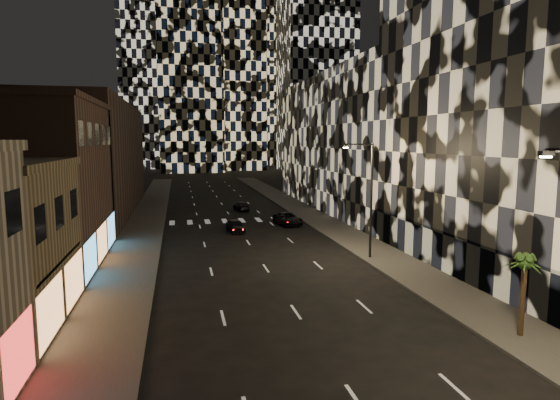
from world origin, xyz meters
name	(u,v)px	position (x,y,z in m)	size (l,w,h in m)	color
sidewalk_left	(145,223)	(-10.00, 50.00, 0.07)	(4.00, 120.00, 0.15)	#47443F
sidewalk_right	(315,217)	(10.00, 50.00, 0.07)	(4.00, 120.00, 0.15)	#47443F
curb_left	(164,223)	(-7.90, 50.00, 0.07)	(0.20, 120.00, 0.15)	#4C4C47
curb_right	(298,218)	(7.90, 50.00, 0.07)	(0.20, 120.00, 0.15)	#4C4C47
retail_brown	(28,186)	(-17.00, 33.50, 6.00)	(10.00, 15.00, 12.00)	#4D352B
retail_filler_left	(92,159)	(-17.00, 60.00, 7.00)	(10.00, 40.00, 14.00)	#4D352B
midrise_right	(556,117)	(20.00, 24.50, 11.00)	(16.00, 25.00, 22.00)	#232326
midrise_base	(452,254)	(12.30, 24.50, 1.50)	(0.60, 25.00, 3.00)	#383838
midrise_filler_right	(371,143)	(20.00, 57.00, 9.00)	(16.00, 40.00, 18.00)	#232326
tower_right_mid	(316,2)	(35.00, 135.00, 50.00)	(20.00, 20.00, 100.00)	black
tower_center_low	(189,8)	(-2.00, 140.00, 47.50)	(18.00, 18.00, 95.00)	black
streetlight_far	(368,192)	(8.35, 30.00, 5.35)	(2.55, 0.25, 9.00)	black
car_dark_midlane	(236,226)	(-0.50, 43.21, 0.64)	(1.51, 3.75, 1.28)	black
car_dark_oncoming	(241,206)	(2.01, 57.93, 0.58)	(1.64, 4.03, 1.17)	black
car_dark_rightlane	(288,219)	(5.67, 46.08, 0.68)	(2.26, 4.90, 1.36)	black
palm_tree	(525,268)	(9.64, 14.42, 3.43)	(2.00, 2.03, 3.98)	#47331E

